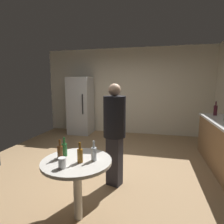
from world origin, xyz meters
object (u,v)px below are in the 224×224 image
(plastic_cup_white, at_px, (62,163))
(person_in_black_shirt, at_px, (115,127))
(foreground_table, at_px, (77,169))
(beer_bottle_clear, at_px, (94,153))
(wine_bottle_on_counter, at_px, (215,110))
(beer_bottle_brown, at_px, (60,152))
(refrigerator, at_px, (81,106))
(beer_bottle_green, at_px, (64,149))
(beer_bottle_amber, at_px, (80,155))

(plastic_cup_white, bearing_deg, person_in_black_shirt, 73.41)
(foreground_table, distance_m, person_in_black_shirt, 0.93)
(foreground_table, distance_m, beer_bottle_clear, 0.27)
(wine_bottle_on_counter, distance_m, plastic_cup_white, 3.60)
(beer_bottle_clear, bearing_deg, wine_bottle_on_counter, 52.78)
(beer_bottle_brown, relative_size, person_in_black_shirt, 0.14)
(refrigerator, height_order, beer_bottle_clear, refrigerator)
(beer_bottle_green, bearing_deg, beer_bottle_amber, -26.49)
(beer_bottle_brown, relative_size, plastic_cup_white, 2.09)
(wine_bottle_on_counter, bearing_deg, beer_bottle_green, -132.80)
(beer_bottle_amber, xyz_separation_m, beer_bottle_clear, (0.13, 0.08, 0.00))
(refrigerator, relative_size, beer_bottle_clear, 7.83)
(refrigerator, distance_m, foreground_table, 3.91)
(wine_bottle_on_counter, xyz_separation_m, plastic_cup_white, (-2.21, -2.83, -0.23))
(refrigerator, xyz_separation_m, person_in_black_shirt, (1.74, -2.77, 0.03))
(foreground_table, bearing_deg, refrigerator, 112.29)
(wine_bottle_on_counter, xyz_separation_m, beer_bottle_brown, (-2.35, -2.62, -0.20))
(beer_bottle_amber, bearing_deg, foreground_table, 143.41)
(wine_bottle_on_counter, xyz_separation_m, beer_bottle_amber, (-2.09, -2.66, -0.20))
(beer_bottle_brown, relative_size, beer_bottle_clear, 1.00)
(wine_bottle_on_counter, distance_m, beer_bottle_amber, 3.39)
(beer_bottle_green, bearing_deg, person_in_black_shirt, 59.61)
(foreground_table, bearing_deg, beer_bottle_green, 157.26)
(refrigerator, height_order, beer_bottle_green, refrigerator)
(beer_bottle_clear, relative_size, plastic_cup_white, 2.09)
(beer_bottle_brown, height_order, beer_bottle_green, same)
(beer_bottle_brown, bearing_deg, beer_bottle_amber, -7.93)
(wine_bottle_on_counter, height_order, foreground_table, wine_bottle_on_counter)
(beer_bottle_green, height_order, plastic_cup_white, beer_bottle_green)
(beer_bottle_clear, distance_m, plastic_cup_white, 0.36)
(foreground_table, bearing_deg, person_in_black_shirt, 73.21)
(refrigerator, bearing_deg, plastic_cup_white, -69.67)
(beer_bottle_amber, xyz_separation_m, plastic_cup_white, (-0.12, -0.17, -0.03))
(beer_bottle_amber, relative_size, person_in_black_shirt, 0.14)
(refrigerator, height_order, person_in_black_shirt, refrigerator)
(foreground_table, distance_m, beer_bottle_amber, 0.20)
(beer_bottle_clear, relative_size, person_in_black_shirt, 0.14)
(wine_bottle_on_counter, bearing_deg, plastic_cup_white, -128.03)
(beer_bottle_brown, relative_size, beer_bottle_green, 1.00)
(beer_bottle_green, bearing_deg, beer_bottle_clear, -6.67)
(beer_bottle_green, bearing_deg, refrigerator, 110.05)
(beer_bottle_brown, xyz_separation_m, beer_bottle_green, (0.01, 0.09, 0.00))
(foreground_table, relative_size, beer_bottle_brown, 3.48)
(refrigerator, relative_size, wine_bottle_on_counter, 5.81)
(plastic_cup_white, relative_size, person_in_black_shirt, 0.07)
(beer_bottle_amber, height_order, beer_bottle_brown, same)
(refrigerator, distance_m, beer_bottle_brown, 3.84)
(beer_bottle_green, relative_size, plastic_cup_white, 2.09)
(wine_bottle_on_counter, distance_m, beer_bottle_clear, 3.24)
(beer_bottle_brown, distance_m, beer_bottle_clear, 0.40)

